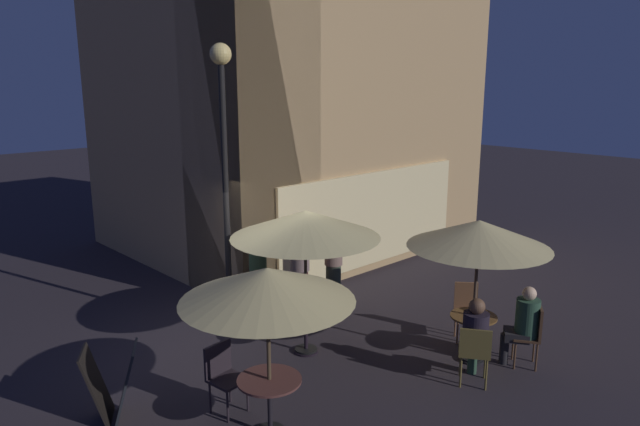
# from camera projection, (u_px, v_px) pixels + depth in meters

# --- Properties ---
(ground_plane) EXTENTS (60.00, 60.00, 0.00)m
(ground_plane) POSITION_uv_depth(u_px,v_px,m) (225.00, 347.00, 9.54)
(ground_plane) COLOR #2A2429
(cafe_building) EXTENTS (8.02, 6.94, 9.01)m
(cafe_building) POSITION_uv_depth(u_px,v_px,m) (278.00, 71.00, 13.17)
(cafe_building) COLOR tan
(cafe_building) RESTS_ON ground
(street_lamp_near_corner) EXTENTS (0.34, 0.34, 4.86)m
(street_lamp_near_corner) POSITION_uv_depth(u_px,v_px,m) (224.00, 136.00, 9.29)
(street_lamp_near_corner) COLOR black
(street_lamp_near_corner) RESTS_ON ground
(menu_sandwich_board) EXTENTS (0.86, 0.82, 0.98)m
(menu_sandwich_board) POSITION_uv_depth(u_px,v_px,m) (112.00, 384.00, 7.38)
(menu_sandwich_board) COLOR black
(menu_sandwich_board) RESTS_ON ground
(cafe_table_0) EXTENTS (0.72, 0.72, 0.74)m
(cafe_table_0) POSITION_uv_depth(u_px,v_px,m) (473.00, 328.00, 8.97)
(cafe_table_0) COLOR black
(cafe_table_0) RESTS_ON ground
(cafe_table_1) EXTENTS (0.76, 0.76, 0.71)m
(cafe_table_1) POSITION_uv_depth(u_px,v_px,m) (306.00, 321.00, 9.24)
(cafe_table_1) COLOR black
(cafe_table_1) RESTS_ON ground
(cafe_table_2) EXTENTS (0.79, 0.79, 0.75)m
(cafe_table_2) POSITION_uv_depth(u_px,v_px,m) (270.00, 393.00, 7.06)
(cafe_table_2) COLOR black
(cafe_table_2) RESTS_ON ground
(patio_umbrella_0) EXTENTS (2.14, 2.14, 2.26)m
(patio_umbrella_0) POSITION_uv_depth(u_px,v_px,m) (479.00, 234.00, 8.63)
(patio_umbrella_0) COLOR black
(patio_umbrella_0) RESTS_ON ground
(patio_umbrella_1) EXTENTS (2.33, 2.33, 2.35)m
(patio_umbrella_1) POSITION_uv_depth(u_px,v_px,m) (305.00, 224.00, 8.88)
(patio_umbrella_1) COLOR black
(patio_umbrella_1) RESTS_ON ground
(patio_umbrella_2) EXTENTS (2.08, 2.08, 2.17)m
(patio_umbrella_2) POSITION_uv_depth(u_px,v_px,m) (267.00, 285.00, 6.75)
(patio_umbrella_2) COLOR black
(patio_umbrella_2) RESTS_ON ground
(cafe_chair_0) EXTENTS (0.54, 0.54, 0.98)m
(cafe_chair_0) POSITION_uv_depth(u_px,v_px,m) (466.00, 306.00, 9.72)
(cafe_chair_0) COLOR brown
(cafe_chair_0) RESTS_ON ground
(cafe_chair_1) EXTENTS (0.61, 0.61, 0.92)m
(cafe_chair_1) POSITION_uv_depth(u_px,v_px,m) (475.00, 349.00, 8.19)
(cafe_chair_1) COLOR brown
(cafe_chair_1) RESTS_ON ground
(cafe_chair_2) EXTENTS (0.54, 0.54, 0.98)m
(cafe_chair_2) POSITION_uv_depth(u_px,v_px,m) (533.00, 331.00, 8.77)
(cafe_chair_2) COLOR #513422
(cafe_chair_2) RESTS_ON ground
(cafe_chair_3) EXTENTS (0.48, 0.48, 0.92)m
(cafe_chair_3) POSITION_uv_depth(u_px,v_px,m) (223.00, 371.00, 7.60)
(cafe_chair_3) COLOR black
(cafe_chair_3) RESTS_ON ground
(patron_seated_0) EXTENTS (0.55, 0.51, 1.30)m
(patron_seated_0) POSITION_uv_depth(u_px,v_px,m) (475.00, 334.00, 8.29)
(patron_seated_0) COLOR #294633
(patron_seated_0) RESTS_ON ground
(patron_seated_1) EXTENTS (0.50, 0.54, 1.28)m
(patron_seated_1) POSITION_uv_depth(u_px,v_px,m) (524.00, 321.00, 8.77)
(patron_seated_1) COLOR black
(patron_seated_1) RESTS_ON ground
(patron_standing_2) EXTENTS (0.31, 0.31, 1.67)m
(patron_standing_2) POSITION_uv_depth(u_px,v_px,m) (258.00, 280.00, 10.18)
(patron_standing_2) COLOR navy
(patron_standing_2) RESTS_ON ground
(patron_standing_3) EXTENTS (0.35, 0.35, 1.78)m
(patron_standing_3) POSITION_uv_depth(u_px,v_px,m) (300.00, 271.00, 10.54)
(patron_standing_3) COLOR #472124
(patron_standing_3) RESTS_ON ground
(patron_standing_4) EXTENTS (0.34, 0.34, 1.67)m
(patron_standing_4) POSITION_uv_depth(u_px,v_px,m) (333.00, 267.00, 10.93)
(patron_standing_4) COLOR #374134
(patron_standing_4) RESTS_ON ground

